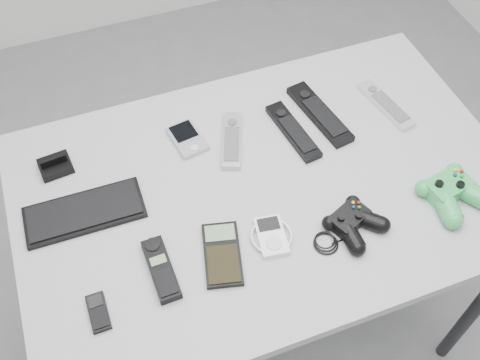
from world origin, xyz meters
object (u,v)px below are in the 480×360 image
object	(u,v)px
desk	(265,200)
mobile_phone	(98,312)
remote_black_b	(320,113)
calculator	(222,254)
controller_green	(452,191)
remote_silver_b	(386,104)
remote_silver_a	(232,140)
pda_keyboard	(84,212)
pda	(187,139)
cordless_handset	(161,269)
remote_black_a	(293,131)
mp3_player	(271,236)
controller_black	(353,221)

from	to	relation	value
desk	mobile_phone	distance (m)	0.49
remote_black_b	calculator	world-z (taller)	remote_black_b
controller_green	remote_silver_b	bearing A→B (deg)	78.40
desk	mobile_phone	world-z (taller)	mobile_phone
remote_silver_a	remote_silver_b	world-z (taller)	same
pda_keyboard	calculator	distance (m)	0.34
pda	cordless_handset	world-z (taller)	cordless_handset
remote_silver_a	remote_black_a	distance (m)	0.16
remote_black_a	pda_keyboard	bearing A→B (deg)	178.88
mobile_phone	controller_green	xyz separation A→B (m)	(0.84, 0.00, 0.02)
pda	mp3_player	bearing A→B (deg)	-83.90
remote_silver_a	remote_black_a	xyz separation A→B (m)	(0.16, -0.03, 0.00)
remote_silver_a	mobile_phone	bearing A→B (deg)	-119.25
remote_silver_a	controller_black	bearing A→B (deg)	-41.45
controller_black	controller_green	world-z (taller)	controller_green
calculator	pda	bearing A→B (deg)	99.29
pda	cordless_handset	size ratio (longest dim) A/B	0.73
desk	remote_black_a	distance (m)	0.20
cordless_handset	desk	bearing A→B (deg)	23.52
remote_silver_a	cordless_handset	distance (m)	0.40
controller_black	controller_green	size ratio (longest dim) A/B	1.35
pda	controller_black	size ratio (longest dim) A/B	0.52
desk	remote_black_b	distance (m)	0.28
remote_black_a	remote_silver_b	world-z (taller)	remote_black_a
pda	mobile_phone	bearing A→B (deg)	-137.58
remote_black_b	mp3_player	world-z (taller)	remote_black_b
remote_black_b	controller_green	world-z (taller)	controller_green
pda	controller_black	distance (m)	0.47
desk	remote_black_b	bearing A→B (deg)	36.50
pda_keyboard	remote_black_b	size ratio (longest dim) A/B	1.16
remote_silver_b	mobile_phone	size ratio (longest dim) A/B	2.27
pda	calculator	distance (m)	0.35
remote_black_a	controller_green	distance (m)	0.41
desk	pda_keyboard	distance (m)	0.44
pda	pda_keyboard	bearing A→B (deg)	-164.33
remote_black_b	cordless_handset	world-z (taller)	cordless_handset
remote_silver_a	remote_silver_b	distance (m)	0.43
remote_black_b	controller_black	distance (m)	0.35
desk	remote_silver_b	bearing A→B (deg)	18.00
desk	remote_black_a	size ratio (longest dim) A/B	5.77
remote_black_b	calculator	size ratio (longest dim) A/B	1.49
mp3_player	remote_black_a	bearing A→B (deg)	66.12
remote_black_a	remote_silver_b	size ratio (longest dim) A/B	1.08
remote_black_b	controller_green	size ratio (longest dim) A/B	1.49
desk	mp3_player	distance (m)	0.17
cordless_handset	mobile_phone	bearing A→B (deg)	-163.29
pda_keyboard	remote_silver_b	xyz separation A→B (m)	(0.82, 0.06, 0.00)
mobile_phone	desk	bearing A→B (deg)	22.27
remote_black_a	calculator	bearing A→B (deg)	-143.84
mp3_player	controller_black	bearing A→B (deg)	-2.57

